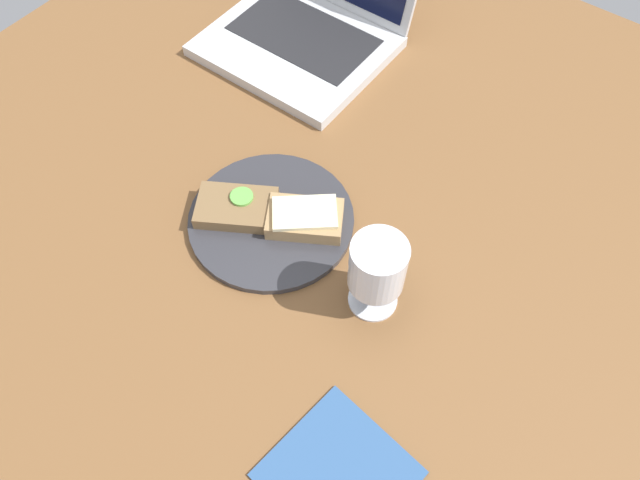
% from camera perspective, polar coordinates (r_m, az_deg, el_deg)
% --- Properties ---
extents(wooden_table, '(1.40, 1.40, 0.03)m').
position_cam_1_polar(wooden_table, '(0.93, -0.69, 2.03)').
color(wooden_table, brown).
rests_on(wooden_table, ground).
extents(plate, '(0.24, 0.24, 0.01)m').
position_cam_1_polar(plate, '(0.91, -4.48, 1.86)').
color(plate, '#333338').
rests_on(plate, wooden_table).
extents(sandwich_with_cheese, '(0.13, 0.11, 0.03)m').
position_cam_1_polar(sandwich_with_cheese, '(0.88, -1.39, 2.04)').
color(sandwich_with_cheese, '#A88456').
rests_on(sandwich_with_cheese, plate).
extents(sandwich_with_cucumber, '(0.13, 0.12, 0.02)m').
position_cam_1_polar(sandwich_with_cucumber, '(0.91, -7.62, 3.00)').
color(sandwich_with_cucumber, brown).
rests_on(sandwich_with_cucumber, plate).
extents(wine_glass, '(0.07, 0.07, 0.13)m').
position_cam_1_polar(wine_glass, '(0.77, 5.26, -2.62)').
color(wine_glass, white).
rests_on(wine_glass, wooden_table).
extents(laptop, '(0.30, 0.31, 0.22)m').
position_cam_1_polar(laptop, '(1.16, -0.96, 19.47)').
color(laptop, silver).
rests_on(laptop, wooden_table).
extents(napkin, '(0.17, 0.16, 0.00)m').
position_cam_1_polar(napkin, '(0.76, 1.67, -20.58)').
color(napkin, '#33598C').
rests_on(napkin, wooden_table).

